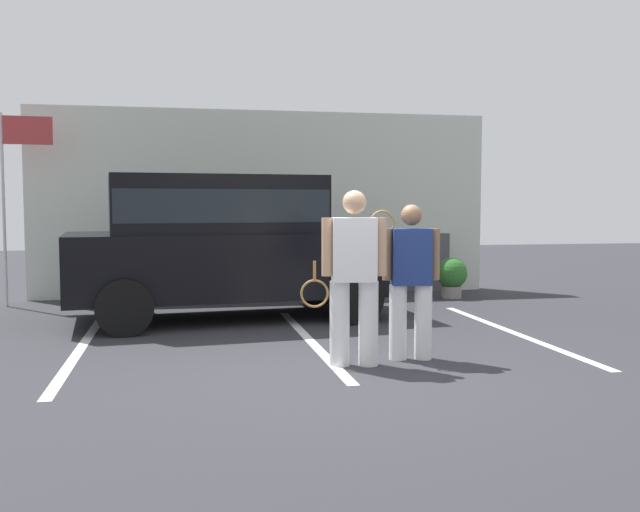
{
  "coord_description": "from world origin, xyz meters",
  "views": [
    {
      "loc": [
        -1.56,
        -6.83,
        1.65
      ],
      "look_at": [
        0.04,
        1.2,
        1.05
      ],
      "focal_mm": 39.64,
      "sensor_mm": 36.0,
      "label": 1
    }
  ],
  "objects_px": {
    "parked_suv": "(226,240)",
    "potted_plant_by_porch": "(452,276)",
    "tennis_player_woman": "(410,279)",
    "flag_pole": "(15,173)",
    "tennis_player_man": "(354,276)"
  },
  "relations": [
    {
      "from": "potted_plant_by_porch",
      "to": "flag_pole",
      "type": "distance_m",
      "value": 7.49
    },
    {
      "from": "tennis_player_man",
      "to": "flag_pole",
      "type": "bearing_deg",
      "value": -41.61
    },
    {
      "from": "potted_plant_by_porch",
      "to": "flag_pole",
      "type": "xyz_separation_m",
      "value": [
        -7.27,
        0.44,
        1.75
      ]
    },
    {
      "from": "parked_suv",
      "to": "potted_plant_by_porch",
      "type": "relative_size",
      "value": 6.69
    },
    {
      "from": "parked_suv",
      "to": "tennis_player_man",
      "type": "xyz_separation_m",
      "value": [
        1.09,
        -3.22,
        -0.22
      ]
    },
    {
      "from": "parked_suv",
      "to": "potted_plant_by_porch",
      "type": "bearing_deg",
      "value": 14.6
    },
    {
      "from": "tennis_player_man",
      "to": "tennis_player_woman",
      "type": "height_order",
      "value": "tennis_player_man"
    },
    {
      "from": "tennis_player_woman",
      "to": "potted_plant_by_porch",
      "type": "distance_m",
      "value": 5.13
    },
    {
      "from": "parked_suv",
      "to": "tennis_player_woman",
      "type": "xyz_separation_m",
      "value": [
        1.75,
        -3.06,
        -0.28
      ]
    },
    {
      "from": "potted_plant_by_porch",
      "to": "flag_pole",
      "type": "height_order",
      "value": "flag_pole"
    },
    {
      "from": "tennis_player_woman",
      "to": "parked_suv",
      "type": "bearing_deg",
      "value": -52.57
    },
    {
      "from": "potted_plant_by_porch",
      "to": "flag_pole",
      "type": "relative_size",
      "value": 0.23
    },
    {
      "from": "tennis_player_man",
      "to": "potted_plant_by_porch",
      "type": "height_order",
      "value": "tennis_player_man"
    },
    {
      "from": "parked_suv",
      "to": "flag_pole",
      "type": "bearing_deg",
      "value": 143.1
    },
    {
      "from": "parked_suv",
      "to": "tennis_player_woman",
      "type": "height_order",
      "value": "parked_suv"
    }
  ]
}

